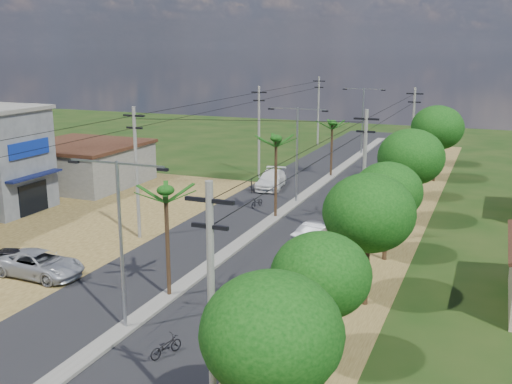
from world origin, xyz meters
TOP-DOWN VIEW (x-y plane):
  - ground at (0.00, 0.00)m, footprint 160.00×160.00m
  - road at (0.00, 15.00)m, footprint 12.00×110.00m
  - median at (0.00, 18.00)m, footprint 1.00×90.00m
  - dirt_lot_west at (-15.00, 8.00)m, footprint 18.00×46.00m
  - dirt_shoulder_east at (8.50, 15.00)m, footprint 5.00×90.00m
  - low_shed at (-21.00, 24.00)m, footprint 10.40×10.40m
  - tree_east_a at (9.50, -6.00)m, footprint 4.40×4.40m
  - tree_east_b at (9.30, 0.00)m, footprint 4.00×4.00m
  - tree_east_c at (9.70, 7.00)m, footprint 4.60×4.60m
  - tree_east_d at (9.40, 14.00)m, footprint 4.20×4.20m
  - tree_east_e at (9.60, 22.00)m, footprint 4.80×4.80m
  - tree_east_f at (9.20, 30.00)m, footprint 3.80×3.80m
  - tree_east_g at (9.80, 38.00)m, footprint 5.00×5.00m
  - tree_east_h at (9.50, 46.00)m, footprint 4.40×4.40m
  - palm_median_near at (0.00, 4.00)m, footprint 2.00×2.00m
  - palm_median_mid at (0.00, 20.00)m, footprint 2.00×2.00m
  - palm_median_far at (0.00, 36.00)m, footprint 2.00×2.00m
  - streetlight_near at (0.00, 0.00)m, footprint 5.10×0.18m
  - streetlight_mid at (0.00, 25.00)m, footprint 5.10×0.18m
  - streetlight_far at (0.00, 50.00)m, footprint 5.10×0.18m
  - utility_pole_w_b at (-7.00, 12.00)m, footprint 1.60×0.24m
  - utility_pole_w_c at (-7.00, 34.00)m, footprint 1.60×0.24m
  - utility_pole_w_d at (-7.00, 55.00)m, footprint 1.60×0.24m
  - utility_pole_e_a at (7.50, -6.00)m, footprint 1.60×0.24m
  - utility_pole_e_b at (7.50, 16.00)m, footprint 1.60×0.24m
  - utility_pole_e_c at (7.50, 38.00)m, footprint 1.60×0.24m
  - car_silver_mid at (5.00, 15.22)m, footprint 2.99×5.07m
  - car_white_far at (-3.86, 29.25)m, footprint 3.09×5.73m
  - car_parked_silver at (-8.28, 3.75)m, footprint 5.35×2.60m
  - car_parked_dark at (-10.51, 4.13)m, footprint 3.96×2.48m
  - moto_rider_east at (2.98, -1.41)m, footprint 1.11×1.74m
  - moto_rider_west_a at (-2.51, 22.44)m, footprint 0.82×1.69m
  - moto_rider_west_b at (-4.95, 27.10)m, footprint 1.27×1.96m

SIDE VIEW (x-z plane):
  - ground at x=0.00m, z-range 0.00..0.00m
  - dirt_shoulder_east at x=8.50m, z-range 0.00..0.03m
  - dirt_lot_west at x=-15.00m, z-range 0.00..0.04m
  - road at x=0.00m, z-range 0.00..0.04m
  - median at x=0.00m, z-range 0.00..0.18m
  - moto_rider_west_a at x=-2.51m, z-range 0.00..0.85m
  - moto_rider_east at x=2.98m, z-range 0.00..0.86m
  - moto_rider_west_b at x=-4.95m, z-range 0.00..1.15m
  - car_parked_dark at x=-10.51m, z-range 0.00..1.26m
  - car_parked_silver at x=-8.28m, z-range 0.00..1.47m
  - car_white_far at x=-3.86m, z-range 0.00..1.58m
  - car_silver_mid at x=5.00m, z-range 0.00..1.58m
  - low_shed at x=-21.00m, z-range -0.01..3.94m
  - tree_east_f at x=9.20m, z-range 1.13..6.64m
  - tree_east_b at x=9.30m, z-range 1.20..7.03m
  - tree_east_d at x=9.40m, z-range 1.27..7.41m
  - tree_east_a at x=9.50m, z-range 1.30..7.67m
  - tree_east_h at x=9.50m, z-range 1.38..7.90m
  - utility_pole_w_b at x=-7.00m, z-range 0.26..9.26m
  - utility_pole_w_c at x=-7.00m, z-range 0.26..9.26m
  - utility_pole_w_d at x=-7.00m, z-range 0.26..9.26m
  - utility_pole_e_a at x=7.50m, z-range 0.26..9.26m
  - utility_pole_e_b at x=7.50m, z-range 0.26..9.26m
  - utility_pole_e_c at x=7.50m, z-range 0.26..9.26m
  - streetlight_near at x=0.00m, z-range 0.79..8.79m
  - streetlight_mid at x=0.00m, z-range 0.79..8.79m
  - streetlight_far at x=0.00m, z-range 0.79..8.79m
  - tree_east_c at x=9.70m, z-range 1.45..8.28m
  - tree_east_e at x=9.60m, z-range 1.52..8.66m
  - tree_east_g at x=9.80m, z-range 1.55..8.93m
  - palm_median_far at x=0.00m, z-range 2.34..8.19m
  - palm_median_near at x=0.00m, z-range 2.46..8.61m
  - palm_median_mid at x=0.00m, z-range 2.62..9.17m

